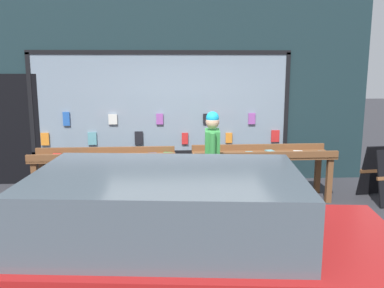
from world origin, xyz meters
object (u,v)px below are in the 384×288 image
(display_table_left, at_px, (104,161))
(person_browsing, at_px, (212,155))
(parked_car, at_px, (168,246))
(display_table_right, at_px, (262,158))
(small_dog, at_px, (191,202))
(sandwich_board_sign, at_px, (382,174))

(display_table_left, xyz_separation_m, person_browsing, (1.74, -0.61, 0.21))
(parked_car, bearing_deg, display_table_left, 112.34)
(display_table_right, distance_m, parked_car, 3.82)
(display_table_right, bearing_deg, small_dog, -147.06)
(sandwich_board_sign, bearing_deg, person_browsing, -179.73)
(person_browsing, distance_m, sandwich_board_sign, 2.97)
(sandwich_board_sign, bearing_deg, small_dog, -176.75)
(sandwich_board_sign, relative_size, parked_car, 0.22)
(display_table_right, relative_size, person_browsing, 1.49)
(person_browsing, height_order, sandwich_board_sign, person_browsing)
(person_browsing, xyz_separation_m, parked_car, (-0.70, -2.85, -0.18))
(small_dog, bearing_deg, person_browsing, -28.77)
(small_dog, distance_m, sandwich_board_sign, 3.31)
(display_table_right, distance_m, sandwich_board_sign, 2.02)
(display_table_left, relative_size, person_browsing, 1.49)
(parked_car, bearing_deg, sandwich_board_sign, 47.26)
(display_table_left, height_order, small_dog, display_table_left)
(display_table_left, distance_m, small_dog, 1.68)
(small_dog, xyz_separation_m, sandwich_board_sign, (3.26, 0.57, 0.23))
(parked_car, bearing_deg, person_browsing, 81.88)
(parked_car, bearing_deg, small_dog, 88.00)
(small_dog, height_order, sandwich_board_sign, sandwich_board_sign)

